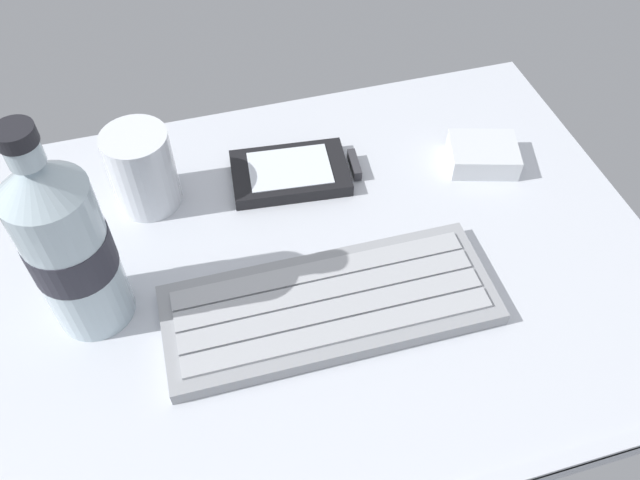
{
  "coord_description": "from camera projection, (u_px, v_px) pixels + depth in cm",
  "views": [
    {
      "loc": [
        -10.2,
        -35.94,
        47.64
      ],
      "look_at": [
        0.0,
        0.0,
        3.0
      ],
      "focal_mm": 36.12,
      "sensor_mm": 36.0,
      "label": 1
    }
  ],
  "objects": [
    {
      "name": "charger_block",
      "position": [
        483.0,
        155.0,
        0.68
      ],
      "size": [
        8.3,
        7.36,
        2.4
      ],
      "primitive_type": "cube",
      "rotation": [
        0.0,
        0.0,
        -0.29
      ],
      "color": "silver",
      "rests_on": "ground_plane"
    },
    {
      "name": "ground_plane",
      "position": [
        321.0,
        269.0,
        0.61
      ],
      "size": [
        64.0,
        48.0,
        2.8
      ],
      "color": "silver"
    },
    {
      "name": "juice_cup",
      "position": [
        143.0,
        172.0,
        0.63
      ],
      "size": [
        6.4,
        6.4,
        8.5
      ],
      "color": "silver",
      "rests_on": "ground_plane"
    },
    {
      "name": "handheld_device",
      "position": [
        296.0,
        172.0,
        0.67
      ],
      "size": [
        13.31,
        8.77,
        1.5
      ],
      "color": "black",
      "rests_on": "ground_plane"
    },
    {
      "name": "water_bottle",
      "position": [
        67.0,
        241.0,
        0.5
      ],
      "size": [
        6.73,
        6.73,
        20.8
      ],
      "color": "silver",
      "rests_on": "ground_plane"
    },
    {
      "name": "keyboard",
      "position": [
        330.0,
        305.0,
        0.56
      ],
      "size": [
        29.13,
        11.35,
        1.7
      ],
      "color": "#93969B",
      "rests_on": "ground_plane"
    }
  ]
}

